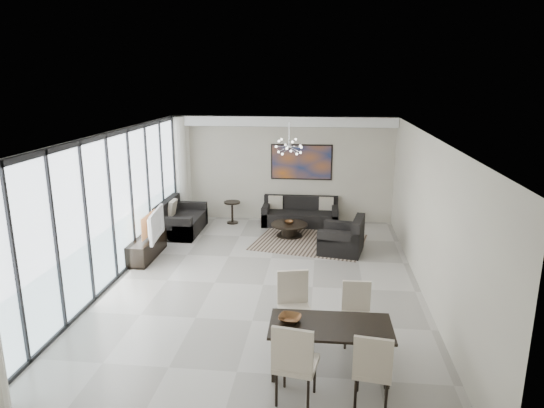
# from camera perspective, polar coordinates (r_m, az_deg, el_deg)

# --- Properties ---
(room_shell) EXTENTS (6.00, 9.00, 2.90)m
(room_shell) POSITION_cam_1_polar(r_m,az_deg,el_deg) (8.99, 1.83, -1.16)
(room_shell) COLOR #A8A39B
(room_shell) RESTS_ON ground
(window_wall) EXTENTS (0.37, 8.95, 2.90)m
(window_wall) POSITION_cam_1_polar(r_m,az_deg,el_deg) (9.79, -17.91, -0.43)
(window_wall) COLOR silver
(window_wall) RESTS_ON floor
(soffit) EXTENTS (5.98, 0.40, 0.26)m
(soffit) POSITION_cam_1_polar(r_m,az_deg,el_deg) (13.01, 1.30, 9.72)
(soffit) COLOR white
(soffit) RESTS_ON room_shell
(painting) EXTENTS (1.68, 0.04, 0.98)m
(painting) POSITION_cam_1_polar(r_m,az_deg,el_deg) (13.29, 3.49, 4.94)
(painting) COLOR #A65217
(painting) RESTS_ON room_shell
(chandelier) EXTENTS (0.66, 0.66, 0.71)m
(chandelier) POSITION_cam_1_polar(r_m,az_deg,el_deg) (11.26, 2.02, 6.77)
(chandelier) COLOR silver
(chandelier) RESTS_ON room_shell
(rug) EXTENTS (2.92, 2.46, 0.01)m
(rug) POSITION_cam_1_polar(r_m,az_deg,el_deg) (11.88, 4.43, -4.48)
(rug) COLOR black
(rug) RESTS_ON floor
(coffee_table) EXTENTS (0.92, 0.92, 0.32)m
(coffee_table) POSITION_cam_1_polar(r_m,az_deg,el_deg) (12.25, 2.05, -2.97)
(coffee_table) COLOR black
(coffee_table) RESTS_ON floor
(bowl_coffee) EXTENTS (0.25, 0.25, 0.07)m
(bowl_coffee) POSITION_cam_1_polar(r_m,az_deg,el_deg) (12.22, 2.01, -2.16)
(bowl_coffee) COLOR brown
(bowl_coffee) RESTS_ON coffee_table
(sofa_main) EXTENTS (2.04, 0.83, 0.74)m
(sofa_main) POSITION_cam_1_polar(r_m,az_deg,el_deg) (13.22, 3.34, -1.35)
(sofa_main) COLOR black
(sofa_main) RESTS_ON floor
(loveseat) EXTENTS (0.95, 1.69, 0.85)m
(loveseat) POSITION_cam_1_polar(r_m,az_deg,el_deg) (12.75, -10.76, -2.02)
(loveseat) COLOR black
(loveseat) RESTS_ON floor
(armchair) EXTENTS (1.11, 1.15, 0.83)m
(armchair) POSITION_cam_1_polar(r_m,az_deg,el_deg) (11.24, 8.34, -4.22)
(armchair) COLOR black
(armchair) RESTS_ON floor
(side_table) EXTENTS (0.44, 0.44, 0.61)m
(side_table) POSITION_cam_1_polar(r_m,az_deg,el_deg) (13.30, -4.71, -0.54)
(side_table) COLOR black
(side_table) RESTS_ON floor
(tv_console) EXTENTS (0.42, 1.48, 0.46)m
(tv_console) POSITION_cam_1_polar(r_m,az_deg,el_deg) (11.18, -14.50, -4.96)
(tv_console) COLOR black
(tv_console) RESTS_ON floor
(television) EXTENTS (0.26, 1.13, 0.65)m
(television) POSITION_cam_1_polar(r_m,az_deg,el_deg) (10.90, -14.00, -2.36)
(television) COLOR gray
(television) RESTS_ON tv_console
(dining_table) EXTENTS (1.66, 0.85, 0.69)m
(dining_table) POSITION_cam_1_polar(r_m,az_deg,el_deg) (6.78, 6.90, -14.61)
(dining_table) COLOR black
(dining_table) RESTS_ON floor
(dining_chair_sw) EXTENTS (0.58, 0.58, 1.09)m
(dining_chair_sw) POSITION_cam_1_polar(r_m,az_deg,el_deg) (6.11, 2.64, -17.76)
(dining_chair_sw) COLOR beige
(dining_chair_sw) RESTS_ON floor
(dining_chair_se) EXTENTS (0.52, 0.52, 1.00)m
(dining_chair_se) POSITION_cam_1_polar(r_m,az_deg,el_deg) (6.21, 11.75, -18.13)
(dining_chair_se) COLOR beige
(dining_chair_se) RESTS_ON floor
(dining_chair_nw) EXTENTS (0.58, 0.58, 1.05)m
(dining_chair_nw) POSITION_cam_1_polar(r_m,az_deg,el_deg) (7.55, 2.57, -11.25)
(dining_chair_nw) COLOR beige
(dining_chair_nw) RESTS_ON floor
(dining_chair_ne) EXTENTS (0.44, 0.44, 0.93)m
(dining_chair_ne) POSITION_cam_1_polar(r_m,az_deg,el_deg) (7.57, 9.90, -11.98)
(dining_chair_ne) COLOR beige
(dining_chair_ne) RESTS_ON floor
(bowl_dining) EXTENTS (0.36, 0.36, 0.08)m
(bowl_dining) POSITION_cam_1_polar(r_m,az_deg,el_deg) (6.78, 2.11, -13.33)
(bowl_dining) COLOR brown
(bowl_dining) RESTS_ON dining_table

